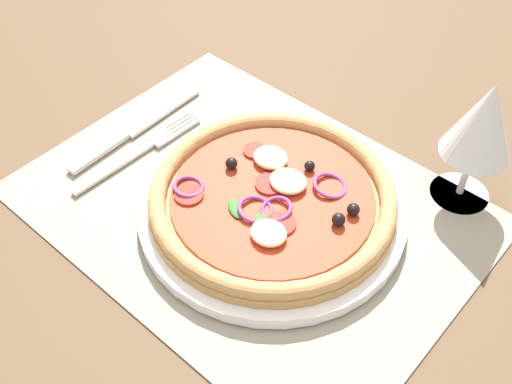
{
  "coord_description": "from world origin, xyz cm",
  "views": [
    {
      "loc": [
        30.1,
        -33.24,
        49.94
      ],
      "look_at": [
        0.78,
        0.0,
        2.81
      ],
      "focal_mm": 43.63,
      "sensor_mm": 36.0,
      "label": 1
    }
  ],
  "objects_px": {
    "plate": "(272,209)",
    "fork": "(145,148)",
    "knife": "(138,126)",
    "wine_glass": "(483,123)",
    "pizza": "(273,197)"
  },
  "relations": [
    {
      "from": "pizza",
      "to": "knife",
      "type": "relative_size",
      "value": 1.29
    },
    {
      "from": "plate",
      "to": "fork",
      "type": "distance_m",
      "value": 0.18
    },
    {
      "from": "plate",
      "to": "knife",
      "type": "height_order",
      "value": "plate"
    },
    {
      "from": "fork",
      "to": "wine_glass",
      "type": "xyz_separation_m",
      "value": [
        0.31,
        0.18,
        0.1
      ]
    },
    {
      "from": "knife",
      "to": "wine_glass",
      "type": "xyz_separation_m",
      "value": [
        0.35,
        0.16,
        0.1
      ]
    },
    {
      "from": "plate",
      "to": "wine_glass",
      "type": "bearing_deg",
      "value": 49.97
    },
    {
      "from": "knife",
      "to": "fork",
      "type": "bearing_deg",
      "value": -120.58
    },
    {
      "from": "fork",
      "to": "wine_glass",
      "type": "bearing_deg",
      "value": -57.73
    },
    {
      "from": "pizza",
      "to": "knife",
      "type": "height_order",
      "value": "pizza"
    },
    {
      "from": "pizza",
      "to": "wine_glass",
      "type": "height_order",
      "value": "wine_glass"
    },
    {
      "from": "plate",
      "to": "fork",
      "type": "xyz_separation_m",
      "value": [
        -0.18,
        -0.02,
        -0.0
      ]
    },
    {
      "from": "wine_glass",
      "to": "knife",
      "type": "bearing_deg",
      "value": -154.79
    },
    {
      "from": "fork",
      "to": "knife",
      "type": "xyz_separation_m",
      "value": [
        -0.04,
        0.02,
        0.0
      ]
    },
    {
      "from": "knife",
      "to": "wine_glass",
      "type": "height_order",
      "value": "wine_glass"
    },
    {
      "from": "plate",
      "to": "fork",
      "type": "relative_size",
      "value": 1.56
    }
  ]
}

